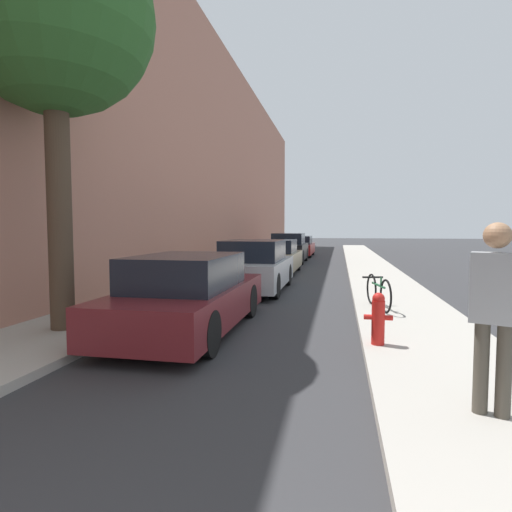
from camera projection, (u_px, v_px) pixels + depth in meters
name	position (u px, v px, depth m)	size (l,w,h in m)	color
ground_plane	(297.00, 275.00, 15.75)	(120.00, 120.00, 0.00)	#333335
sidewalk_left	(224.00, 272.00, 16.32)	(2.00, 52.00, 0.12)	#ADA89E
sidewalk_right	(376.00, 275.00, 15.18)	(2.00, 52.00, 0.12)	#ADA89E
building_facade_left	(190.00, 140.00, 16.24)	(0.70, 52.00, 10.41)	tan
parked_car_maroon	(189.00, 295.00, 7.06)	(1.70, 4.27, 1.33)	black
parked_car_silver	(255.00, 267.00, 11.72)	(1.74, 4.05, 1.44)	black
parked_car_champagne	(273.00, 257.00, 16.35)	(1.92, 3.97, 1.32)	black
parked_car_black	(289.00, 249.00, 21.39)	(1.72, 3.97, 1.52)	black
parked_car_red	(298.00, 246.00, 26.28)	(1.84, 4.52, 1.28)	black
street_tree_near	(53.00, 15.00, 6.51)	(3.16, 3.16, 6.62)	#4C3A2B
fire_hydrant	(378.00, 318.00, 5.88)	(0.40, 0.18, 0.74)	red
pedestrian	(495.00, 306.00, 3.61)	(0.44, 0.33, 1.70)	#4C473D
bicycle	(378.00, 292.00, 8.54)	(0.49, 1.60, 0.66)	black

